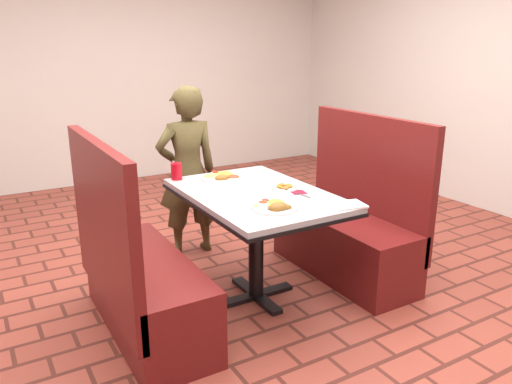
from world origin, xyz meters
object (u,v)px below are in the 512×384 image
diner_person (187,172)px  near_dinner_plate (274,204)px  booth_bench_right (349,231)px  dining_table (256,206)px  red_tumbler (177,171)px  far_dinner_plate (222,175)px  plantain_plate (285,187)px  booth_bench_left (139,280)px

diner_person → near_dinner_plate: bearing=93.1°
booth_bench_right → diner_person: 1.34m
dining_table → red_tumbler: bearing=120.4°
near_dinner_plate → far_dinner_plate: bearing=86.8°
dining_table → diner_person: bearing=94.3°
far_dinner_plate → plantain_plate: size_ratio=1.72×
plantain_plate → red_tumbler: bearing=131.8°
dining_table → plantain_plate: (0.20, -0.03, 0.11)m
far_dinner_plate → diner_person: bearing=93.0°
near_dinner_plate → red_tumbler: 0.92m
near_dinner_plate → plantain_plate: size_ratio=1.55×
booth_bench_left → dining_table: bearing=0.0°
booth_bench_left → red_tumbler: bearing=48.8°
near_dinner_plate → far_dinner_plate: near_dinner_plate is taller
dining_table → booth_bench_left: booth_bench_left is taller
booth_bench_right → far_dinner_plate: bearing=155.1°
booth_bench_left → near_dinner_plate: bearing=-25.9°
booth_bench_right → plantain_plate: bearing=-176.7°
dining_table → booth_bench_right: (0.80, 0.00, -0.32)m
plantain_plate → far_dinner_plate: bearing=119.5°
booth_bench_left → booth_bench_right: (1.60, 0.00, 0.00)m
dining_table → near_dinner_plate: (-0.08, -0.35, 0.13)m
dining_table → near_dinner_plate: near_dinner_plate is taller
booth_bench_right → far_dinner_plate: booth_bench_right is taller
dining_table → booth_bench_right: 0.86m
near_dinner_plate → red_tumbler: (-0.24, 0.89, 0.03)m
near_dinner_plate → far_dinner_plate: (0.04, 0.74, -0.00)m
dining_table → plantain_plate: plantain_plate is taller
booth_bench_right → red_tumbler: bearing=154.0°
red_tumbler → booth_bench_left: bearing=-131.2°
booth_bench_right → near_dinner_plate: (-0.88, -0.35, 0.45)m
dining_table → red_tumbler: size_ratio=10.51×
dining_table → far_dinner_plate: bearing=96.1°
far_dinner_plate → near_dinner_plate: bearing=-93.2°
plantain_plate → booth_bench_left: bearing=178.0°
booth_bench_left → plantain_plate: bearing=-2.0°
booth_bench_left → near_dinner_plate: 0.91m
booth_bench_left → plantain_plate: size_ratio=6.90×
near_dinner_plate → diner_person: bearing=89.5°
booth_bench_left → red_tumbler: booth_bench_left is taller
far_dinner_plate → red_tumbler: red_tumbler is taller
red_tumbler → plantain_plate: bearing=-48.2°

